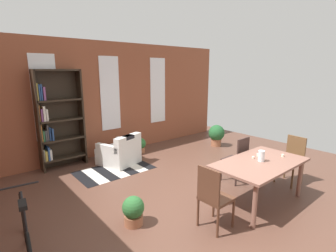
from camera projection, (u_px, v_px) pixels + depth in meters
name	position (u px, v px, depth m)	size (l,w,h in m)	color
ground_plane	(210.00, 202.00, 4.38)	(9.24, 9.24, 0.00)	brown
back_wall_brick	(109.00, 99.00, 6.76)	(7.85, 0.12, 2.98)	brown
window_pane_0	(45.00, 98.00, 5.67)	(0.55, 0.02, 1.93)	white
window_pane_1	(110.00, 94.00, 6.67)	(0.55, 0.02, 1.93)	white
window_pane_2	(158.00, 91.00, 7.68)	(0.55, 0.02, 1.93)	white
dining_table	(260.00, 166.00, 4.28)	(1.68, 0.95, 0.73)	#8B5E4F
vase_on_table	(261.00, 156.00, 4.26)	(0.11, 0.11, 0.19)	silver
tealight_candle_0	(283.00, 155.00, 4.50)	(0.04, 0.04, 0.05)	silver
tealight_candle_1	(258.00, 155.00, 4.52)	(0.04, 0.04, 0.05)	silver
tealight_candle_2	(253.00, 157.00, 4.42)	(0.04, 0.04, 0.03)	silver
dining_chair_head_left	(213.00, 196.00, 3.55)	(0.41, 0.41, 0.95)	brown
dining_chair_far_right	(238.00, 158.00, 5.08)	(0.41, 0.41, 0.95)	#3A2924
dining_chair_head_right	(292.00, 158.00, 5.07)	(0.43, 0.43, 0.95)	brown
bookshelf_tall	(57.00, 120.00, 5.74)	(1.01, 0.31, 2.27)	#2D2319
armchair_white	(120.00, 153.00, 6.14)	(1.01, 1.01, 0.75)	white
bicycle_second	(27.00, 237.00, 2.95)	(0.44, 1.68, 0.89)	black
potted_plant_by_shelf	(217.00, 134.00, 7.59)	(0.48, 0.48, 0.64)	#9E6042
potted_plant_corner	(140.00, 145.00, 6.98)	(0.30, 0.30, 0.42)	#9E6042
potted_plant_window	(133.00, 210.00, 3.70)	(0.33, 0.33, 0.44)	#9E6042
striped_rug	(115.00, 170.00, 5.78)	(1.69, 0.99, 0.01)	black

